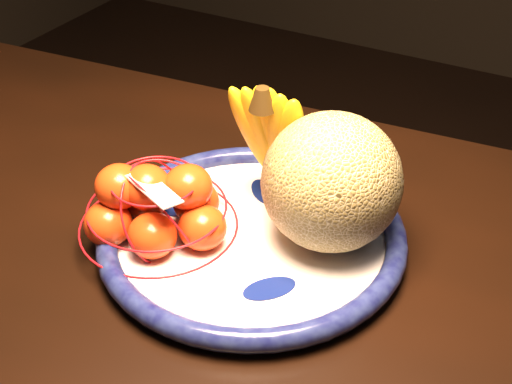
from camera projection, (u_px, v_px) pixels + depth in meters
The scene contains 6 objects.
dining_table at pixel (273, 383), 0.77m from camera, with size 1.57×1.02×0.75m.
fruit_bowl at pixel (252, 236), 0.82m from camera, with size 0.36×0.36×0.03m.
cantaloupe at pixel (331, 182), 0.77m from camera, with size 0.16×0.16×0.16m, color olive.
banana_bunch at pixel (273, 134), 0.84m from camera, with size 0.12×0.11×0.18m.
mandarin_bag at pixel (157, 207), 0.80m from camera, with size 0.23×0.23×0.12m.
price_tag at pixel (153, 188), 0.76m from camera, with size 0.07×0.03×0.00m, color white.
Camera 1 is at (0.30, -0.53, 1.29)m, focal length 50.00 mm.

